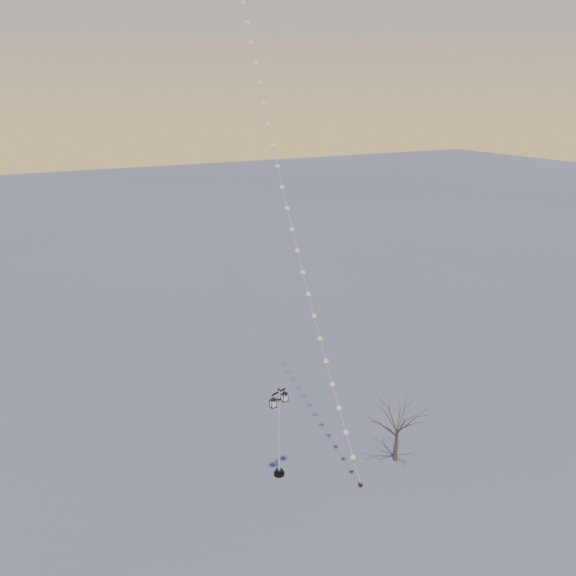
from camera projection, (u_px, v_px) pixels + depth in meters
ground at (337, 505)px, 31.01m from camera, size 300.00×300.00×0.00m
street_lamp at (279, 428)px, 32.51m from camera, size 1.30×0.76×5.32m
bare_tree at (398, 420)px, 33.93m from camera, size 2.30×2.30×3.82m
kite_train at (268, 80)px, 40.99m from camera, size 6.36×33.35×42.10m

